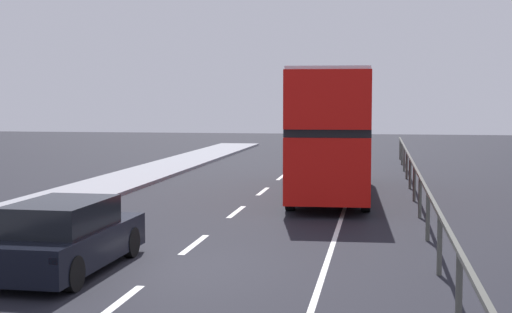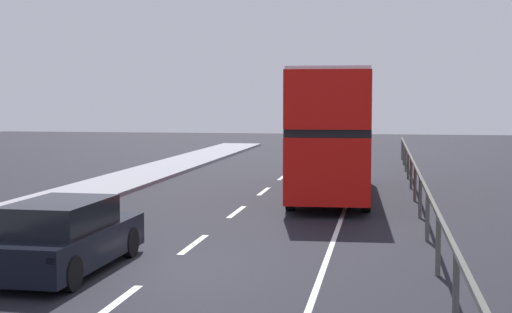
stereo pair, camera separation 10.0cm
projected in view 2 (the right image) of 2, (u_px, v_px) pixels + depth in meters
The scene contains 5 objects.
ground_plane at pixel (163, 270), 14.72m from camera, with size 73.06×120.00×0.10m, color black.
lane_paint_markings at pixel (305, 209), 22.65m from camera, with size 3.32×46.00×0.01m.
bridge_side_railing at pixel (418, 178), 22.56m from camera, with size 0.10×42.00×1.20m.
double_decker_bus_red at pixel (332, 130), 26.05m from camera, with size 2.99×11.38×4.32m.
hatchback_car_near at pixel (64, 237), 14.31m from camera, with size 1.81×4.33×1.42m.
Camera 2 is at (4.32, -13.97, 3.34)m, focal length 51.49 mm.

